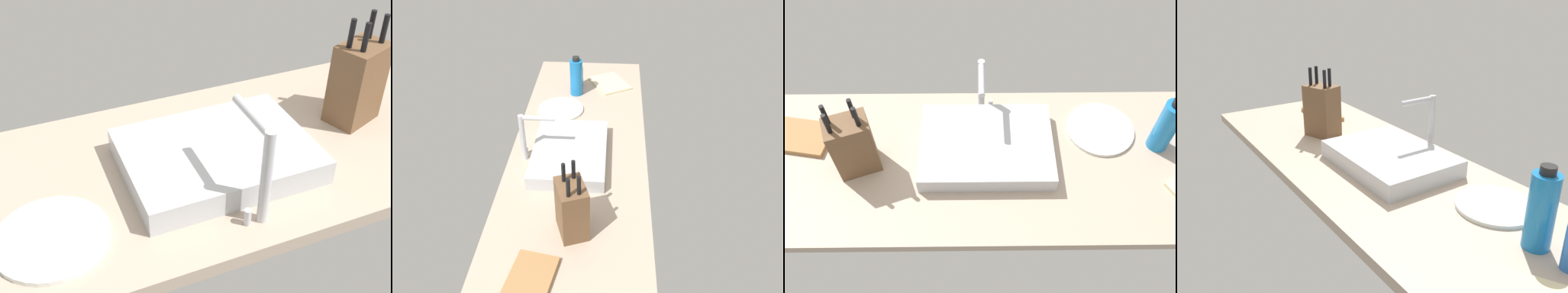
% 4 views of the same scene
% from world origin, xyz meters
% --- Properties ---
extents(countertop_slab, '(1.98, 0.62, 0.04)m').
position_xyz_m(countertop_slab, '(0.00, 0.00, 0.02)').
color(countertop_slab, tan).
rests_on(countertop_slab, ground).
extents(sink_basin, '(0.44, 0.32, 0.06)m').
position_xyz_m(sink_basin, '(-0.01, 0.03, 0.07)').
color(sink_basin, '#B7BABF').
rests_on(sink_basin, countertop_slab).
extents(faucet, '(0.06, 0.16, 0.23)m').
position_xyz_m(faucet, '(-0.03, 0.22, 0.18)').
color(faucet, '#B7BABF').
rests_on(faucet, countertop_slab).
extents(knife_block, '(0.16, 0.14, 0.29)m').
position_xyz_m(knife_block, '(-0.44, -0.02, 0.15)').
color(knife_block, brown).
rests_on(knife_block, countertop_slab).
extents(cutting_board, '(0.28, 0.19, 0.02)m').
position_xyz_m(cutting_board, '(-0.69, 0.10, 0.04)').
color(cutting_board, '#9E7042').
rests_on(cutting_board, countertop_slab).
extents(water_bottle, '(0.07, 0.07, 0.22)m').
position_xyz_m(water_bottle, '(0.58, 0.06, 0.14)').
color(water_bottle, '#1970B7').
rests_on(water_bottle, countertop_slab).
extents(dinner_plate, '(0.24, 0.24, 0.01)m').
position_xyz_m(dinner_plate, '(0.40, 0.13, 0.04)').
color(dinner_plate, silver).
rests_on(dinner_plate, countertop_slab).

